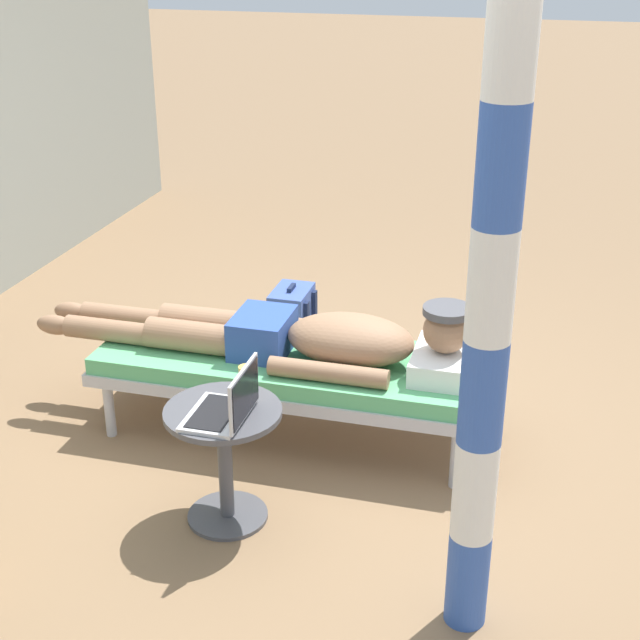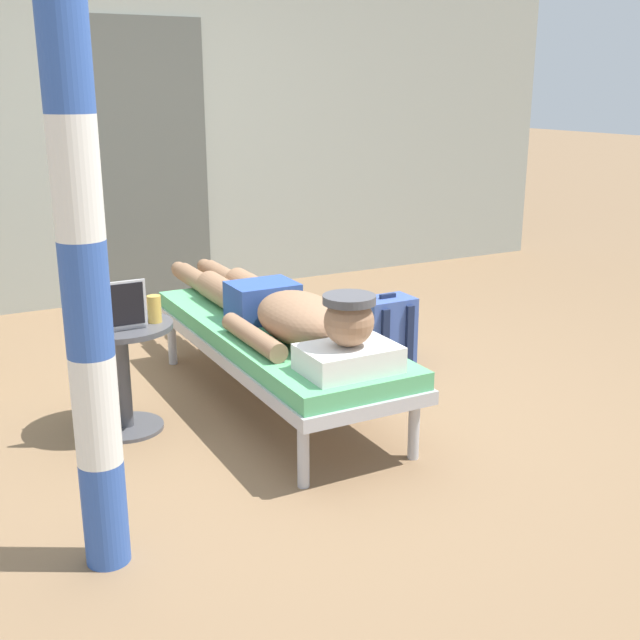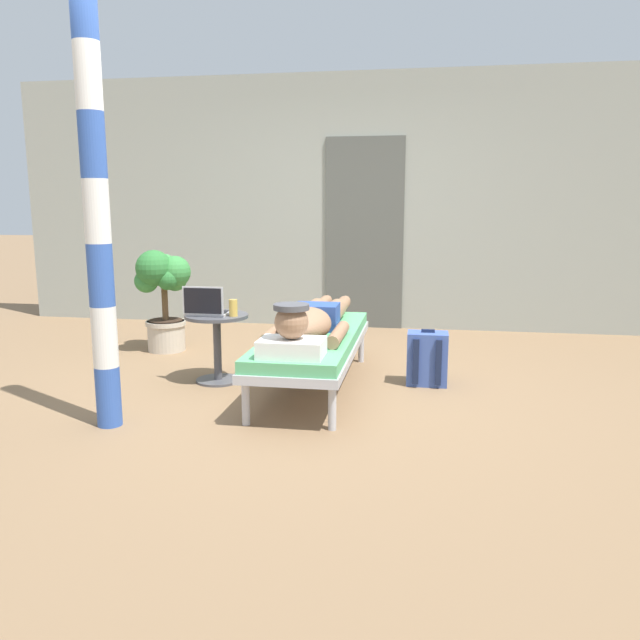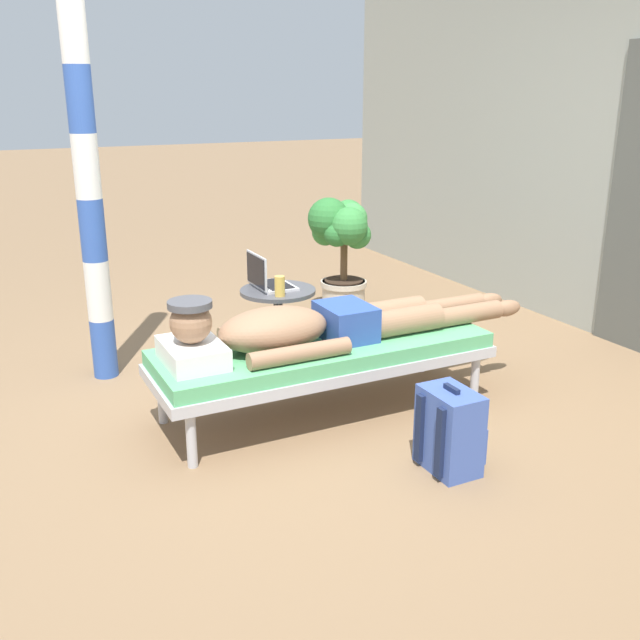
{
  "view_description": "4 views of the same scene",
  "coord_description": "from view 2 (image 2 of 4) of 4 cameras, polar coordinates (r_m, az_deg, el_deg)",
  "views": [
    {
      "loc": [
        -3.62,
        -1.12,
        2.34
      ],
      "look_at": [
        0.23,
        -0.08,
        0.57
      ],
      "focal_mm": 51.28,
      "sensor_mm": 36.0,
      "label": 1
    },
    {
      "loc": [
        -1.46,
        -3.38,
        1.57
      ],
      "look_at": [
        0.29,
        -0.11,
        0.46
      ],
      "focal_mm": 44.41,
      "sensor_mm": 36.0,
      "label": 2
    },
    {
      "loc": [
        0.92,
        -4.39,
        1.35
      ],
      "look_at": [
        0.16,
        0.1,
        0.5
      ],
      "focal_mm": 35.39,
      "sensor_mm": 36.0,
      "label": 3
    },
    {
      "loc": [
        3.42,
        -1.63,
        1.74
      ],
      "look_at": [
        0.2,
        -0.02,
        0.58
      ],
      "focal_mm": 40.5,
      "sensor_mm": 36.0,
      "label": 4
    }
  ],
  "objects": [
    {
      "name": "house_door_panel",
      "position": [
        6.09,
        -12.0,
        11.05
      ],
      "size": [
        0.84,
        0.03,
        2.04
      ],
      "primitive_type": "cube",
      "color": "#545651",
      "rests_on": "ground"
    },
    {
      "name": "drink_glass",
      "position": [
        3.7,
        -11.84,
        0.78
      ],
      "size": [
        0.06,
        0.06,
        0.13
      ],
      "primitive_type": "cylinder",
      "color": "gold",
      "rests_on": "side_table"
    },
    {
      "name": "backpack",
      "position": [
        4.6,
        4.81,
        -0.84
      ],
      "size": [
        0.3,
        0.26,
        0.42
      ],
      "color": "#3F59A5",
      "rests_on": "ground"
    },
    {
      "name": "person_reclining",
      "position": [
        3.86,
        -2.93,
        0.75
      ],
      "size": [
        0.53,
        2.17,
        0.33
      ],
      "color": "white",
      "rests_on": "lounge_chair"
    },
    {
      "name": "house_wall_back",
      "position": [
        6.14,
        -13.71,
        14.08
      ],
      "size": [
        7.6,
        0.2,
        2.7
      ],
      "primitive_type": "cube",
      "color": "#999E93",
      "rests_on": "ground"
    },
    {
      "name": "lounge_chair",
      "position": [
        3.97,
        -3.29,
        -1.44
      ],
      "size": [
        0.64,
        1.88,
        0.42
      ],
      "color": "#B7B7BC",
      "rests_on": "ground"
    },
    {
      "name": "side_table",
      "position": [
        3.78,
        -14.04,
        -2.69
      ],
      "size": [
        0.48,
        0.48,
        0.52
      ],
      "color": "#4C4C51",
      "rests_on": "ground"
    },
    {
      "name": "porch_post",
      "position": [
        2.5,
        -17.19,
        9.74
      ],
      "size": [
        0.15,
        0.15,
        2.61
      ],
      "color": "#3359B2",
      "rests_on": "ground"
    },
    {
      "name": "ground_plane",
      "position": [
        4.01,
        -4.49,
        -6.55
      ],
      "size": [
        40.0,
        40.0,
        0.0
      ],
      "primitive_type": "plane",
      "color": "#846647"
    },
    {
      "name": "laptop",
      "position": [
        3.65,
        -14.99,
        0.28
      ],
      "size": [
        0.31,
        0.24,
        0.23
      ],
      "color": "silver",
      "rests_on": "side_table"
    }
  ]
}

